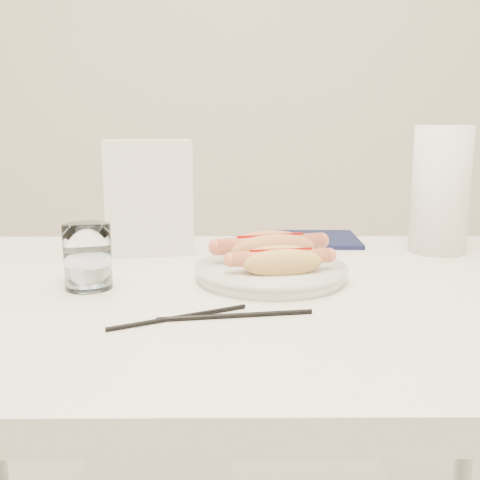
{
  "coord_description": "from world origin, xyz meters",
  "views": [
    {
      "loc": [
        0.01,
        -0.85,
        1.0
      ],
      "look_at": [
        0.02,
        0.02,
        0.82
      ],
      "focal_mm": 42.76,
      "sensor_mm": 36.0,
      "label": 1
    }
  ],
  "objects_px": {
    "plate": "(271,274)",
    "napkin_box": "(149,197)",
    "table": "(229,323)",
    "water_glass": "(88,257)",
    "hotdog_right": "(281,261)",
    "paper_towel_roll": "(440,190)",
    "hotdog_left": "(270,248)"
  },
  "relations": [
    {
      "from": "napkin_box",
      "to": "paper_towel_roll",
      "type": "bearing_deg",
      "value": -9.1
    },
    {
      "from": "table",
      "to": "plate",
      "type": "bearing_deg",
      "value": 30.93
    },
    {
      "from": "plate",
      "to": "hotdog_left",
      "type": "relative_size",
      "value": 1.28
    },
    {
      "from": "plate",
      "to": "water_glass",
      "type": "bearing_deg",
      "value": -170.91
    },
    {
      "from": "water_glass",
      "to": "napkin_box",
      "type": "height_order",
      "value": "napkin_box"
    },
    {
      "from": "hotdog_left",
      "to": "napkin_box",
      "type": "distance_m",
      "value": 0.28
    },
    {
      "from": "napkin_box",
      "to": "paper_towel_roll",
      "type": "relative_size",
      "value": 0.89
    },
    {
      "from": "plate",
      "to": "paper_towel_roll",
      "type": "xyz_separation_m",
      "value": [
        0.34,
        0.2,
        0.11
      ]
    },
    {
      "from": "table",
      "to": "napkin_box",
      "type": "distance_m",
      "value": 0.33
    },
    {
      "from": "hotdog_left",
      "to": "paper_towel_roll",
      "type": "distance_m",
      "value": 0.38
    },
    {
      "from": "table",
      "to": "napkin_box",
      "type": "height_order",
      "value": "napkin_box"
    },
    {
      "from": "hotdog_right",
      "to": "paper_towel_roll",
      "type": "bearing_deg",
      "value": 26.01
    },
    {
      "from": "table",
      "to": "hotdog_left",
      "type": "xyz_separation_m",
      "value": [
        0.07,
        0.08,
        0.1
      ]
    },
    {
      "from": "table",
      "to": "water_glass",
      "type": "xyz_separation_m",
      "value": [
        -0.21,
        -0.0,
        0.11
      ]
    },
    {
      "from": "hotdog_right",
      "to": "water_glass",
      "type": "height_order",
      "value": "water_glass"
    },
    {
      "from": "table",
      "to": "hotdog_right",
      "type": "bearing_deg",
      "value": 2.81
    },
    {
      "from": "table",
      "to": "plate",
      "type": "xyz_separation_m",
      "value": [
        0.07,
        0.04,
        0.07
      ]
    },
    {
      "from": "plate",
      "to": "hotdog_right",
      "type": "relative_size",
      "value": 1.5
    },
    {
      "from": "table",
      "to": "napkin_box",
      "type": "xyz_separation_m",
      "value": [
        -0.16,
        0.24,
        0.17
      ]
    },
    {
      "from": "hotdog_right",
      "to": "napkin_box",
      "type": "xyz_separation_m",
      "value": [
        -0.24,
        0.24,
        0.07
      ]
    },
    {
      "from": "hotdog_right",
      "to": "paper_towel_roll",
      "type": "height_order",
      "value": "paper_towel_roll"
    },
    {
      "from": "hotdog_right",
      "to": "plate",
      "type": "bearing_deg",
      "value": 98.64
    },
    {
      "from": "plate",
      "to": "paper_towel_roll",
      "type": "relative_size",
      "value": 0.97
    },
    {
      "from": "hotdog_right",
      "to": "paper_towel_roll",
      "type": "xyz_separation_m",
      "value": [
        0.33,
        0.24,
        0.08
      ]
    },
    {
      "from": "hotdog_right",
      "to": "water_glass",
      "type": "bearing_deg",
      "value": 171.14
    },
    {
      "from": "paper_towel_roll",
      "to": "hotdog_right",
      "type": "bearing_deg",
      "value": -143.52
    },
    {
      "from": "table",
      "to": "water_glass",
      "type": "height_order",
      "value": "water_glass"
    },
    {
      "from": "table",
      "to": "hotdog_right",
      "type": "height_order",
      "value": "hotdog_right"
    },
    {
      "from": "hotdog_right",
      "to": "paper_towel_roll",
      "type": "relative_size",
      "value": 0.64
    },
    {
      "from": "table",
      "to": "paper_towel_roll",
      "type": "bearing_deg",
      "value": 31.05
    },
    {
      "from": "plate",
      "to": "napkin_box",
      "type": "height_order",
      "value": "napkin_box"
    },
    {
      "from": "plate",
      "to": "napkin_box",
      "type": "distance_m",
      "value": 0.32
    }
  ]
}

